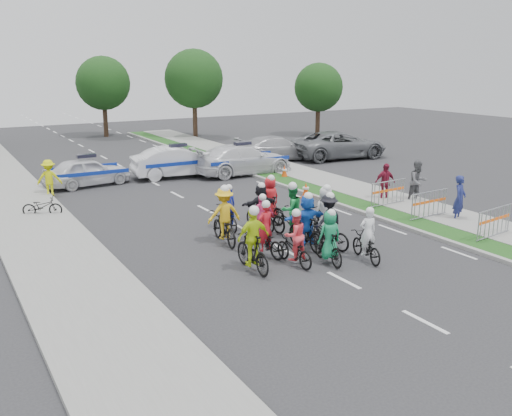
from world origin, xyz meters
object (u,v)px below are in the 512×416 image
rider_7 (325,217)px  barrier_2 (388,194)px  rider_13 (270,204)px  marshal_hiviz (49,178)px  rider_5 (306,225)px  rider_0 (366,243)px  tree_4 (103,83)px  rider_9 (261,223)px  rider_6 (264,237)px  rider_10 (224,221)px  civilian_suv (339,145)px  rider_4 (328,226)px  cone_1 (284,172)px  tree_1 (194,79)px  police_car_0 (87,172)px  cone_0 (306,190)px  barrier_0 (494,224)px  police_car_2 (243,160)px  rider_2 (294,244)px  parked_bike (42,206)px  spectator_0 (460,199)px  barrier_1 (429,206)px  tree_2 (319,88)px  civilian_sedan (277,148)px  spectator_1 (418,182)px  rider_8 (291,218)px  rider_11 (260,210)px  rider_3 (253,246)px  rider_12 (228,214)px  spectator_2 (385,182)px

rider_7 → barrier_2: rider_7 is taller
rider_13 → marshal_hiviz: 10.66m
rider_5 → rider_13: 3.32m
rider_0 → tree_4: 33.26m
rider_7 → rider_9: bearing=-15.6°
rider_6 → rider_13: size_ratio=1.00×
rider_10 → civilian_suv: bearing=-133.9°
rider_4 → cone_1: rider_4 is taller
rider_0 → tree_1: size_ratio=0.26×
police_car_0 → cone_0: (7.68, -7.42, -0.35)m
police_car_0 → barrier_0: 18.36m
rider_0 → police_car_2: size_ratio=0.32×
police_car_2 → cone_1: bearing=-146.9°
rider_2 → parked_bike: size_ratio=1.15×
spectator_0 → tree_4: tree_4 is taller
rider_5 → civilian_suv: rider_5 is taller
spectator_0 → tree_4: bearing=75.2°
barrier_1 → tree_2: (11.30, 22.71, 3.27)m
rider_13 → parked_bike: (-7.21, 5.20, -0.32)m
civilian_sedan → spectator_1: size_ratio=2.79×
barrier_0 → rider_9: bearing=151.2°
marshal_hiviz → rider_13: bearing=145.4°
rider_8 → rider_0: bearing=97.4°
rider_13 → civilian_suv: size_ratio=0.30×
civilian_suv → rider_2: bearing=144.0°
rider_2 → spectator_0: spectator_0 is taller
spectator_0 → tree_2: 25.78m
cone_0 → parked_bike: (-10.65, 2.62, 0.06)m
rider_11 → tree_2: (17.56, 20.70, 3.08)m
police_car_0 → barrier_1: size_ratio=2.04×
rider_10 → spectator_0: rider_10 is taller
barrier_1 → civilian_sedan: bearing=81.3°
rider_8 → tree_1: 27.55m
rider_10 → civilian_suv: 18.22m
rider_3 → spectator_1: rider_3 is taller
rider_9 → rider_2: bearing=90.8°
rider_12 → spectator_2: rider_12 is taller
rider_2 → rider_5: 1.52m
rider_11 → spectator_1: size_ratio=0.98×
rider_3 → rider_4: (3.15, 0.64, -0.03)m
rider_3 → police_car_0: 14.15m
tree_1 → tree_2: tree_1 is taller
rider_4 → civilian_suv: (11.27, 13.79, 0.11)m
rider_8 → parked_bike: size_ratio=1.33×
police_car_0 → tree_1: size_ratio=0.60×
rider_2 → rider_10: bearing=-75.8°
tree_1 → rider_13: bearing=-107.9°
rider_10 → spectator_0: bearing=173.4°
rider_11 → rider_12: 1.18m
barrier_2 → rider_4: bearing=-150.9°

